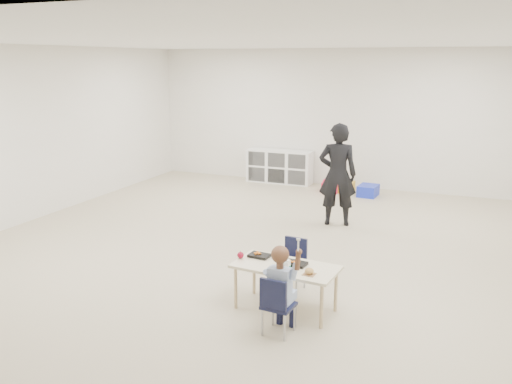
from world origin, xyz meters
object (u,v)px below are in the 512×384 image
at_px(table, 285,287).
at_px(cubby_shelf, 279,166).
at_px(chair_near, 279,304).
at_px(adult, 338,175).
at_px(child, 279,288).

bearing_deg(table, cubby_shelf, 115.61).
relative_size(chair_near, adult, 0.36).
bearing_deg(adult, child, 81.61).
relative_size(cubby_shelf, adult, 0.86).
height_order(cubby_shelf, adult, adult).
bearing_deg(chair_near, adult, 100.79).
bearing_deg(adult, cubby_shelf, -67.45).
bearing_deg(cubby_shelf, table, -69.43).
height_order(table, child, child).
distance_m(chair_near, cubby_shelf, 6.63).
bearing_deg(table, child, -72.97).
distance_m(cubby_shelf, adult, 3.19).
relative_size(child, cubby_shelf, 0.67).
distance_m(child, cubby_shelf, 6.63).
height_order(child, adult, adult).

